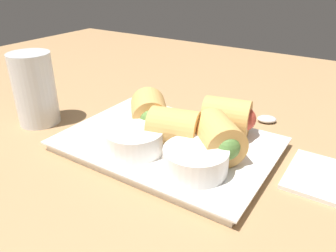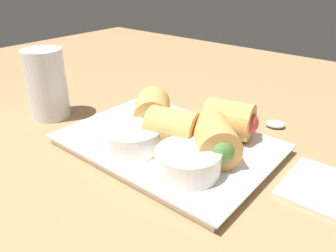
{
  "view_description": "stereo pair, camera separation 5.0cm",
  "coord_description": "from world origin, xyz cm",
  "px_view_note": "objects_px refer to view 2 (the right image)",
  "views": [
    {
      "loc": [
        -21.41,
        36.85,
        27.68
      ],
      "look_at": [
        2.69,
        -0.13,
        5.81
      ],
      "focal_mm": 35.0,
      "sensor_mm": 36.0,
      "label": 1
    },
    {
      "loc": [
        -25.44,
        33.88,
        27.68
      ],
      "look_at": [
        2.69,
        -0.13,
        5.81
      ],
      "focal_mm": 35.0,
      "sensor_mm": 36.0,
      "label": 2
    }
  ],
  "objects_px": {
    "serving_plate": "(168,144)",
    "drinking_glass": "(47,84)",
    "spoon": "(265,123)",
    "dipping_bowl_far": "(188,161)",
    "dipping_bowl_near": "(133,137)"
  },
  "relations": [
    {
      "from": "dipping_bowl_near",
      "to": "dipping_bowl_far",
      "type": "relative_size",
      "value": 1.0
    },
    {
      "from": "serving_plate",
      "to": "drinking_glass",
      "type": "distance_m",
      "value": 0.26
    },
    {
      "from": "dipping_bowl_near",
      "to": "drinking_glass",
      "type": "relative_size",
      "value": 0.67
    },
    {
      "from": "dipping_bowl_far",
      "to": "dipping_bowl_near",
      "type": "bearing_deg",
      "value": 0.35
    },
    {
      "from": "dipping_bowl_far",
      "to": "drinking_glass",
      "type": "relative_size",
      "value": 0.67
    },
    {
      "from": "drinking_glass",
      "to": "dipping_bowl_far",
      "type": "bearing_deg",
      "value": 179.17
    },
    {
      "from": "drinking_glass",
      "to": "dipping_bowl_near",
      "type": "bearing_deg",
      "value": 178.64
    },
    {
      "from": "serving_plate",
      "to": "drinking_glass",
      "type": "bearing_deg",
      "value": 10.93
    },
    {
      "from": "dipping_bowl_far",
      "to": "spoon",
      "type": "relative_size",
      "value": 0.57
    },
    {
      "from": "spoon",
      "to": "drinking_glass",
      "type": "relative_size",
      "value": 1.18
    },
    {
      "from": "dipping_bowl_far",
      "to": "drinking_glass",
      "type": "bearing_deg",
      "value": -0.83
    },
    {
      "from": "spoon",
      "to": "drinking_glass",
      "type": "height_order",
      "value": "drinking_glass"
    },
    {
      "from": "serving_plate",
      "to": "drinking_glass",
      "type": "height_order",
      "value": "drinking_glass"
    },
    {
      "from": "serving_plate",
      "to": "dipping_bowl_near",
      "type": "distance_m",
      "value": 0.06
    },
    {
      "from": "dipping_bowl_far",
      "to": "spoon",
      "type": "bearing_deg",
      "value": -91.79
    }
  ]
}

